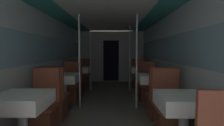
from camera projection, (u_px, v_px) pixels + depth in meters
The scene contains 24 objects.
wall_left at pixel (49, 60), 4.03m from camera, with size 0.05×8.34×2.08m.
wall_right at pixel (168, 60), 3.99m from camera, with size 0.05×8.34×2.08m.
ceiling_panel at pixel (108, 14), 3.94m from camera, with size 2.73×8.34×0.07m.
bulkhead_far at pixel (111, 57), 7.24m from camera, with size 2.67×0.09×2.08m.
dining_table_left_0 at pixel (22, 104), 2.11m from camera, with size 0.62×0.62×0.76m.
chair_left_far_0 at pixel (43, 114), 2.74m from camera, with size 0.44×0.44×0.99m.
dining_table_left_1 at pixel (64, 80), 3.87m from camera, with size 0.62×0.62×0.76m.
chair_left_near_1 at pixel (55, 103), 3.30m from camera, with size 0.44×0.44×0.99m.
chair_left_far_1 at pixel (71, 89), 4.49m from camera, with size 0.44×0.44×0.99m.
support_pole_left_1 at pixel (79, 62), 3.84m from camera, with size 0.04×0.04×2.08m.
dining_table_left_2 at pixel (80, 71), 5.63m from camera, with size 0.62×0.62×0.76m.
chair_left_near_2 at pixel (76, 85), 5.05m from camera, with size 0.44×0.44×0.99m.
chair_left_far_2 at pixel (83, 78), 6.25m from camera, with size 0.44×0.44×0.99m.
support_pole_left_2 at pixel (90, 58), 5.60m from camera, with size 0.04×0.04×2.08m.
dining_table_right_0 at pixel (184, 105), 2.08m from camera, with size 0.62×0.62×0.76m.
chair_right_far_0 at pixel (168, 114), 2.71m from camera, with size 0.44×0.44×0.99m.
dining_table_right_1 at pixel (152, 80), 3.84m from camera, with size 0.62×0.62×0.76m.
chair_right_near_1 at pixel (159, 104), 3.27m from camera, with size 0.44×0.44×0.99m.
chair_right_far_1 at pixel (147, 89), 4.47m from camera, with size 0.44×0.44×0.99m.
support_pole_right_1 at pixel (137, 62), 3.82m from camera, with size 0.04×0.04×2.08m.
dining_table_right_2 at pixel (140, 71), 5.60m from camera, with size 0.62×0.62×0.76m.
chair_right_near_2 at pixel (143, 85), 5.03m from camera, with size 0.44×0.44×0.99m.
chair_right_far_2 at pixel (138, 78), 6.23m from camera, with size 0.44×0.44×0.99m.
support_pole_right_2 at pixel (130, 58), 5.58m from camera, with size 0.04×0.04×2.08m.
Camera 1 is at (0.14, -1.23, 1.28)m, focal length 28.00 mm.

